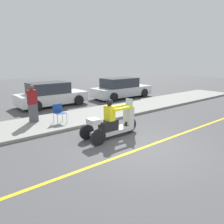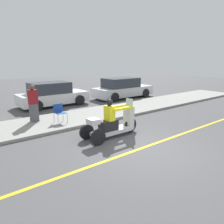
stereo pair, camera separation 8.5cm
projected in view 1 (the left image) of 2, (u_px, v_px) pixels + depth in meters
The scene contains 8 objects.
ground_plane at pixel (142, 148), 7.30m from camera, with size 60.00×60.00×0.00m, color #4C4C4F.
lane_stripe at pixel (140, 149), 7.25m from camera, with size 24.00×0.12×0.01m.
sidewalk_strip at pixel (73, 118), 10.75m from camera, with size 28.00×2.80×0.12m.
motorcycle_trike at pixel (112, 124), 8.26m from camera, with size 2.43×0.83×1.49m.
spectator_mid_group at pixel (33, 104), 9.80m from camera, with size 0.40×0.24×1.67m.
folding_chair_curbside at pixel (59, 111), 9.77m from camera, with size 0.47×0.47×0.82m.
parked_car_lot_right at pixel (51, 95), 13.78m from camera, with size 4.28×2.03×1.49m.
parked_car_lot_center at pixel (121, 88), 16.60m from camera, with size 4.78×1.99×1.52m.
Camera 1 is at (-5.07, -4.65, 2.91)m, focal length 35.00 mm.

